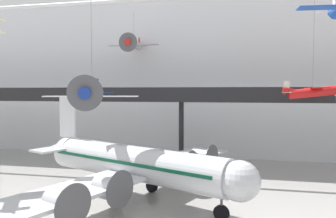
{
  "coord_description": "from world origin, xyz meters",
  "views": [
    {
      "loc": [
        7.82,
        -16.98,
        10.45
      ],
      "look_at": [
        1.67,
        11.77,
        8.85
      ],
      "focal_mm": 35.0,
      "sensor_mm": 36.0,
      "label": 1
    }
  ],
  "objects_px": {
    "suspended_plane_silver_racer": "(134,43)",
    "suspended_plane_red_highwing": "(312,92)",
    "suspended_plane_white_twin": "(92,93)",
    "airliner_silver_main": "(132,163)"
  },
  "relations": [
    {
      "from": "suspended_plane_white_twin",
      "to": "suspended_plane_red_highwing",
      "type": "bearing_deg",
      "value": 101.77
    },
    {
      "from": "suspended_plane_silver_racer",
      "to": "suspended_plane_red_highwing",
      "type": "bearing_deg",
      "value": 71.42
    },
    {
      "from": "suspended_plane_red_highwing",
      "to": "suspended_plane_white_twin",
      "type": "xyz_separation_m",
      "value": [
        -21.9,
        -10.8,
        -0.08
      ]
    },
    {
      "from": "airliner_silver_main",
      "to": "suspended_plane_silver_racer",
      "type": "bearing_deg",
      "value": 130.74
    },
    {
      "from": "suspended_plane_white_twin",
      "to": "suspended_plane_silver_racer",
      "type": "xyz_separation_m",
      "value": [
        -1.81,
        18.54,
        7.35
      ]
    },
    {
      "from": "airliner_silver_main",
      "to": "suspended_plane_silver_racer",
      "type": "relative_size",
      "value": 3.75
    },
    {
      "from": "suspended_plane_red_highwing",
      "to": "suspended_plane_silver_racer",
      "type": "relative_size",
      "value": 1.73
    },
    {
      "from": "airliner_silver_main",
      "to": "suspended_plane_red_highwing",
      "type": "height_order",
      "value": "suspended_plane_red_highwing"
    },
    {
      "from": "airliner_silver_main",
      "to": "suspended_plane_red_highwing",
      "type": "relative_size",
      "value": 2.16
    },
    {
      "from": "airliner_silver_main",
      "to": "suspended_plane_silver_racer",
      "type": "xyz_separation_m",
      "value": [
        -5.4,
        17.53,
        14.2
      ]
    }
  ]
}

